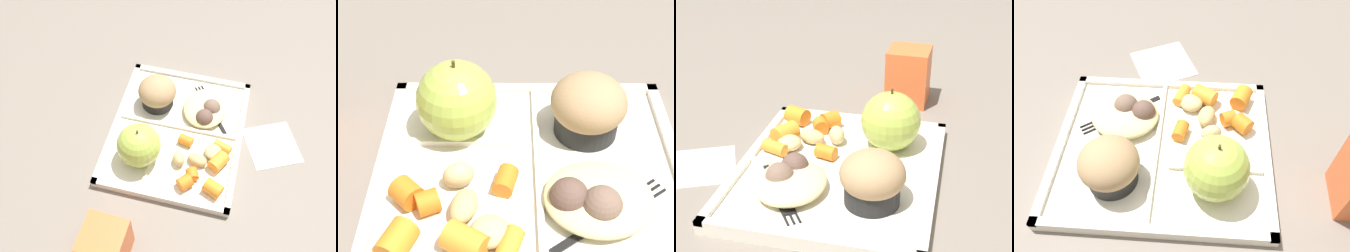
% 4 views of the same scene
% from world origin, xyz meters
% --- Properties ---
extents(ground, '(6.00, 6.00, 0.00)m').
position_xyz_m(ground, '(0.00, 0.00, 0.00)').
color(ground, slate).
extents(lunch_tray, '(0.32, 0.27, 0.02)m').
position_xyz_m(lunch_tray, '(-0.00, 0.00, 0.01)').
color(lunch_tray, silver).
rests_on(lunch_tray, ground).
extents(green_apple, '(0.09, 0.09, 0.09)m').
position_xyz_m(green_apple, '(-0.08, 0.06, 0.06)').
color(green_apple, '#A8C14C').
rests_on(green_apple, lunch_tray).
extents(bran_muffin, '(0.08, 0.08, 0.07)m').
position_xyz_m(bran_muffin, '(0.06, 0.06, 0.05)').
color(bran_muffin, black).
rests_on(bran_muffin, lunch_tray).
extents(carrot_slice_edge, '(0.03, 0.03, 0.02)m').
position_xyz_m(carrot_slice_edge, '(-0.10, -0.05, 0.02)').
color(carrot_slice_edge, orange).
rests_on(carrot_slice_edge, lunch_tray).
extents(carrot_slice_center, '(0.04, 0.04, 0.03)m').
position_xyz_m(carrot_slice_center, '(-0.12, -0.04, 0.03)').
color(carrot_slice_center, orange).
rests_on(carrot_slice_center, lunch_tray).
extents(carrot_slice_back, '(0.04, 0.04, 0.03)m').
position_xyz_m(carrot_slice_back, '(-0.12, -0.10, 0.03)').
color(carrot_slice_back, orange).
rests_on(carrot_slice_back, lunch_tray).
extents(carrot_slice_diagonal, '(0.05, 0.04, 0.03)m').
position_xyz_m(carrot_slice_diagonal, '(-0.06, -0.10, 0.03)').
color(carrot_slice_diagonal, orange).
rests_on(carrot_slice_diagonal, lunch_tray).
extents(carrot_slice_tilted, '(0.03, 0.04, 0.02)m').
position_xyz_m(carrot_slice_tilted, '(-0.02, -0.10, 0.02)').
color(carrot_slice_tilted, orange).
rests_on(carrot_slice_tilted, lunch_tray).
extents(carrot_slice_small, '(0.03, 0.03, 0.02)m').
position_xyz_m(carrot_slice_small, '(-0.02, -0.02, 0.02)').
color(carrot_slice_small, orange).
rests_on(carrot_slice_small, lunch_tray).
extents(potato_chunk_small, '(0.03, 0.04, 0.02)m').
position_xyz_m(potato_chunk_small, '(-0.06, -0.06, 0.02)').
color(potato_chunk_small, tan).
rests_on(potato_chunk_small, lunch_tray).
extents(potato_chunk_corner, '(0.04, 0.04, 0.02)m').
position_xyz_m(potato_chunk_corner, '(-0.04, -0.08, 0.02)').
color(potato_chunk_corner, tan).
rests_on(potato_chunk_corner, lunch_tray).
extents(potato_chunk_large, '(0.04, 0.03, 0.03)m').
position_xyz_m(potato_chunk_large, '(-0.07, -0.02, 0.03)').
color(potato_chunk_large, tan).
rests_on(potato_chunk_large, lunch_tray).
extents(egg_noodle_pile, '(0.11, 0.09, 0.03)m').
position_xyz_m(egg_noodle_pile, '(0.06, -0.05, 0.03)').
color(egg_noodle_pile, beige).
rests_on(egg_noodle_pile, lunch_tray).
extents(meatball_center, '(0.04, 0.04, 0.04)m').
position_xyz_m(meatball_center, '(0.06, -0.06, 0.03)').
color(meatball_center, '#755B4C').
rests_on(meatball_center, lunch_tray).
extents(meatball_side, '(0.04, 0.04, 0.04)m').
position_xyz_m(meatball_side, '(0.03, -0.05, 0.03)').
color(meatball_side, brown).
rests_on(meatball_side, lunch_tray).
extents(plastic_fork, '(0.12, 0.09, 0.00)m').
position_xyz_m(plastic_fork, '(0.08, -0.05, 0.01)').
color(plastic_fork, black).
rests_on(plastic_fork, lunch_tray).
extents(milk_carton, '(0.07, 0.07, 0.10)m').
position_xyz_m(milk_carton, '(-0.28, 0.06, 0.05)').
color(milk_carton, orange).
rests_on(milk_carton, ground).
extents(paper_napkin, '(0.14, 0.14, 0.00)m').
position_xyz_m(paper_napkin, '(0.02, -0.20, 0.00)').
color(paper_napkin, white).
rests_on(paper_napkin, ground).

